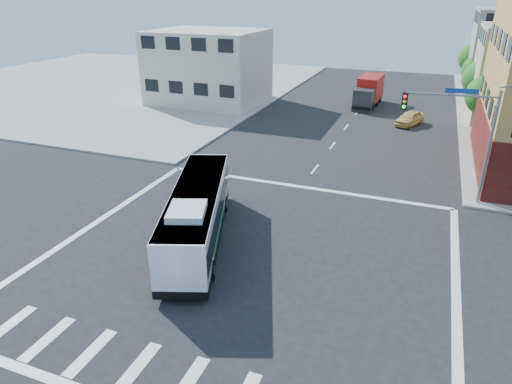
% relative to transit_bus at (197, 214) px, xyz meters
% --- Properties ---
extents(ground, '(120.00, 120.00, 0.00)m').
position_rel_transit_bus_xyz_m(ground, '(3.11, -0.66, -1.58)').
color(ground, black).
rests_on(ground, ground).
extents(sidewalk_nw, '(50.00, 50.00, 0.15)m').
position_rel_transit_bus_xyz_m(sidewalk_nw, '(-31.89, 34.34, -1.50)').
color(sidewalk_nw, gray).
rests_on(sidewalk_nw, ground).
extents(building_west, '(12.06, 10.06, 8.00)m').
position_rel_transit_bus_xyz_m(building_west, '(-13.91, 29.32, 2.43)').
color(building_west, beige).
rests_on(building_west, ground).
extents(signal_mast_ne, '(7.91, 1.13, 8.07)m').
position_rel_transit_bus_xyz_m(signal_mast_ne, '(12.19, 9.96, 3.40)').
color(signal_mast_ne, gray).
rests_on(signal_mast_ne, ground).
extents(street_tree_a, '(3.60, 3.60, 5.53)m').
position_rel_transit_bus_xyz_m(street_tree_a, '(15.01, 27.27, 2.01)').
color(street_tree_a, '#3D2216').
rests_on(street_tree_a, ground).
extents(street_tree_b, '(3.80, 3.80, 5.79)m').
position_rel_transit_bus_xyz_m(street_tree_b, '(15.01, 35.27, 2.17)').
color(street_tree_b, '#3D2216').
rests_on(street_tree_b, ground).
extents(street_tree_c, '(3.40, 3.40, 5.29)m').
position_rel_transit_bus_xyz_m(street_tree_c, '(15.01, 43.27, 1.88)').
color(street_tree_c, '#3D2216').
rests_on(street_tree_c, ground).
extents(street_tree_d, '(4.00, 4.00, 6.03)m').
position_rel_transit_bus_xyz_m(street_tree_d, '(15.01, 51.27, 2.30)').
color(street_tree_d, '#3D2216').
rests_on(street_tree_d, ground).
extents(transit_bus, '(5.88, 11.04, 3.23)m').
position_rel_transit_bus_xyz_m(transit_bus, '(0.00, 0.00, 0.00)').
color(transit_bus, black).
rests_on(transit_bus, ground).
extents(box_truck, '(2.45, 7.22, 3.20)m').
position_rel_transit_bus_xyz_m(box_truck, '(3.67, 34.00, -0.02)').
color(box_truck, '#2B2B30').
rests_on(box_truck, ground).
extents(parked_car, '(2.95, 4.27, 1.35)m').
position_rel_transit_bus_xyz_m(parked_car, '(8.68, 27.35, -0.90)').
color(parked_car, '#E0BB62').
rests_on(parked_car, ground).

